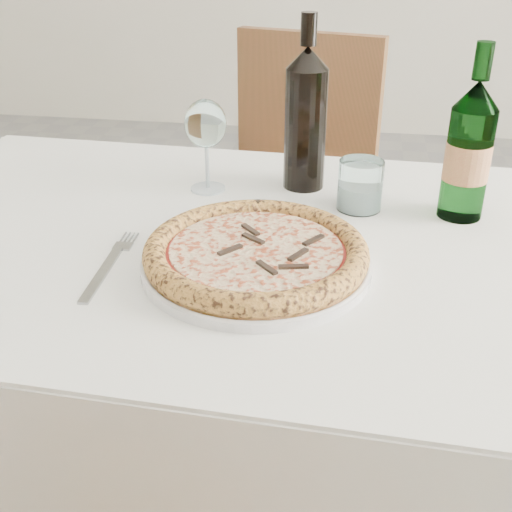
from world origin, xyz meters
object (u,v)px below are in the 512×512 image
object	(u,v)px
chair_far	(293,187)
wine_glass	(206,126)
plate	(256,263)
tumbler	(360,188)
dining_table	(266,290)
pizza	(256,252)
wine_bottle	(306,117)
beer_bottle	(469,151)

from	to	relation	value
chair_far	wine_glass	xyz separation A→B (m)	(-0.10, -0.59, 0.34)
plate	tumbler	bearing A→B (deg)	59.61
dining_table	plate	bearing A→B (deg)	-90.00
pizza	chair_far	bearing A→B (deg)	92.51
dining_table	wine_bottle	world-z (taller)	wine_bottle
wine_glass	wine_bottle	bearing A→B (deg)	15.08
pizza	wine_glass	world-z (taller)	wine_glass
chair_far	wine_glass	distance (m)	0.69
chair_far	tumbler	world-z (taller)	chair_far
wine_bottle	beer_bottle	bearing A→B (deg)	-18.56
pizza	beer_bottle	bearing A→B (deg)	37.49
pizza	tumbler	xyz separation A→B (m)	(0.14, 0.24, 0.01)
tumbler	wine_glass	bearing A→B (deg)	171.46
wine_bottle	pizza	bearing A→B (deg)	-96.26
beer_bottle	pizza	bearing A→B (deg)	-142.51
wine_glass	wine_bottle	size ratio (longest dim) A/B	0.55
plate	pizza	xyz separation A→B (m)	(-0.00, -0.00, 0.02)
wine_bottle	plate	bearing A→B (deg)	-96.26
plate	beer_bottle	size ratio (longest dim) A/B	1.16
pizza	tumbler	size ratio (longest dim) A/B	3.74
dining_table	pizza	bearing A→B (deg)	-90.00
tumbler	dining_table	bearing A→B (deg)	-135.48
dining_table	wine_bottle	bearing A→B (deg)	80.96
beer_bottle	wine_bottle	distance (m)	0.28
wine_glass	wine_bottle	world-z (taller)	wine_bottle
chair_far	beer_bottle	size ratio (longest dim) A/B	3.33
dining_table	chair_far	bearing A→B (deg)	92.84
chair_far	beer_bottle	distance (m)	0.79
chair_far	plate	distance (m)	0.90
plate	beer_bottle	distance (m)	0.40
beer_bottle	wine_bottle	size ratio (longest dim) A/B	0.92
chair_far	pizza	size ratio (longest dim) A/B	2.95
plate	wine_glass	size ratio (longest dim) A/B	1.96
pizza	tumbler	bearing A→B (deg)	59.61
plate	pizza	world-z (taller)	pizza
plate	tumbler	distance (m)	0.28
dining_table	wine_glass	bearing A→B (deg)	127.12
chair_far	beer_bottle	xyz separation A→B (m)	(0.34, -0.63, 0.34)
plate	wine_bottle	bearing A→B (deg)	83.74
plate	wine_bottle	distance (m)	0.35
dining_table	pizza	xyz separation A→B (m)	(-0.00, -0.10, 0.12)
dining_table	chair_far	size ratio (longest dim) A/B	1.48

